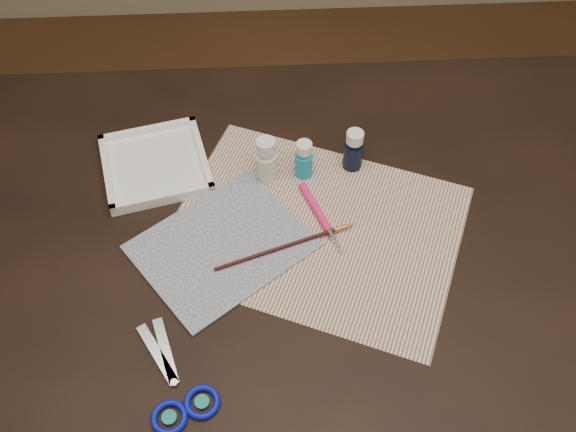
{
  "coord_description": "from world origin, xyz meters",
  "views": [
    {
      "loc": [
        -0.03,
        -0.65,
        1.64
      ],
      "look_at": [
        0.0,
        0.0,
        0.8
      ],
      "focal_mm": 40.0,
      "sensor_mm": 36.0,
      "label": 1
    }
  ],
  "objects_px": {
    "scissors": "(165,375)",
    "paint_bottle_white": "(266,160)",
    "palette_tray": "(155,164)",
    "paint_bottle_cyan": "(304,159)",
    "paint_bottle_navy": "(354,150)",
    "canvas": "(222,246)",
    "paper": "(315,228)"
  },
  "relations": [
    {
      "from": "paint_bottle_white",
      "to": "paint_bottle_cyan",
      "type": "xyz_separation_m",
      "value": [
        0.07,
        0.0,
        -0.01
      ]
    },
    {
      "from": "paint_bottle_cyan",
      "to": "palette_tray",
      "type": "xyz_separation_m",
      "value": [
        -0.27,
        0.03,
        -0.03
      ]
    },
    {
      "from": "paint_bottle_navy",
      "to": "canvas",
      "type": "bearing_deg",
      "value": -144.26
    },
    {
      "from": "canvas",
      "to": "paint_bottle_white",
      "type": "bearing_deg",
      "value": 62.24
    },
    {
      "from": "paint_bottle_white",
      "to": "paint_bottle_cyan",
      "type": "bearing_deg",
      "value": 3.86
    },
    {
      "from": "paper",
      "to": "scissors",
      "type": "distance_m",
      "value": 0.35
    },
    {
      "from": "paint_bottle_cyan",
      "to": "scissors",
      "type": "bearing_deg",
      "value": -120.74
    },
    {
      "from": "paint_bottle_cyan",
      "to": "palette_tray",
      "type": "relative_size",
      "value": 0.43
    },
    {
      "from": "paint_bottle_navy",
      "to": "palette_tray",
      "type": "height_order",
      "value": "paint_bottle_navy"
    },
    {
      "from": "paint_bottle_navy",
      "to": "paint_bottle_white",
      "type": "bearing_deg",
      "value": -173.0
    },
    {
      "from": "paint_bottle_white",
      "to": "scissors",
      "type": "distance_m",
      "value": 0.42
    },
    {
      "from": "paint_bottle_navy",
      "to": "palette_tray",
      "type": "xyz_separation_m",
      "value": [
        -0.36,
        0.01,
        -0.03
      ]
    },
    {
      "from": "scissors",
      "to": "palette_tray",
      "type": "relative_size",
      "value": 1.09
    },
    {
      "from": "canvas",
      "to": "paint_bottle_navy",
      "type": "bearing_deg",
      "value": 35.74
    },
    {
      "from": "scissors",
      "to": "paper",
      "type": "bearing_deg",
      "value": -74.17
    },
    {
      "from": "paint_bottle_cyan",
      "to": "paint_bottle_white",
      "type": "bearing_deg",
      "value": -176.14
    },
    {
      "from": "paper",
      "to": "paint_bottle_white",
      "type": "bearing_deg",
      "value": 123.0
    },
    {
      "from": "paint_bottle_white",
      "to": "palette_tray",
      "type": "distance_m",
      "value": 0.21
    },
    {
      "from": "paint_bottle_white",
      "to": "paint_bottle_navy",
      "type": "bearing_deg",
      "value": 7.0
    },
    {
      "from": "paper",
      "to": "palette_tray",
      "type": "height_order",
      "value": "palette_tray"
    },
    {
      "from": "palette_tray",
      "to": "canvas",
      "type": "bearing_deg",
      "value": -56.12
    },
    {
      "from": "paper",
      "to": "palette_tray",
      "type": "distance_m",
      "value": 0.33
    },
    {
      "from": "canvas",
      "to": "paint_bottle_navy",
      "type": "distance_m",
      "value": 0.3
    },
    {
      "from": "scissors",
      "to": "paint_bottle_white",
      "type": "bearing_deg",
      "value": -54.08
    },
    {
      "from": "paint_bottle_white",
      "to": "paint_bottle_cyan",
      "type": "distance_m",
      "value": 0.07
    },
    {
      "from": "scissors",
      "to": "paint_bottle_cyan",
      "type": "bearing_deg",
      "value": -61.79
    },
    {
      "from": "paint_bottle_cyan",
      "to": "scissors",
      "type": "xyz_separation_m",
      "value": [
        -0.23,
        -0.39,
        -0.03
      ]
    },
    {
      "from": "scissors",
      "to": "palette_tray",
      "type": "height_order",
      "value": "palette_tray"
    },
    {
      "from": "canvas",
      "to": "scissors",
      "type": "height_order",
      "value": "scissors"
    },
    {
      "from": "canvas",
      "to": "paint_bottle_cyan",
      "type": "relative_size",
      "value": 3.39
    },
    {
      "from": "paint_bottle_cyan",
      "to": "paint_bottle_navy",
      "type": "xyz_separation_m",
      "value": [
        0.09,
        0.01,
        0.0
      ]
    },
    {
      "from": "palette_tray",
      "to": "paper",
      "type": "bearing_deg",
      "value": -28.77
    }
  ]
}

